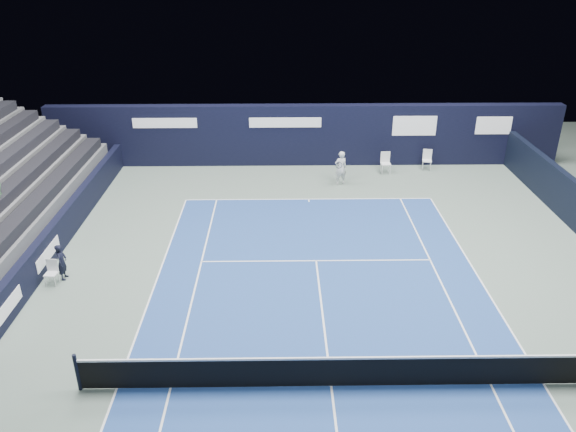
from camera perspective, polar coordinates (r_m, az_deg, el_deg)
name	(u,v)px	position (r m, az deg, el deg)	size (l,w,h in m)	color
ground	(325,338)	(16.60, 3.81, -12.22)	(48.00, 48.00, 0.00)	#596A5F
court_surface	(331,386)	(15.07, 4.41, -16.87)	(10.97, 23.77, 0.01)	navy
folding_chair_back_a	(386,161)	(28.41, 9.88, 5.52)	(0.49, 0.47, 1.06)	silver
folding_chair_back_b	(427,158)	(29.33, 13.95, 5.73)	(0.53, 0.51, 1.02)	silver
line_judge_chair	(52,270)	(20.29, -22.89, -5.11)	(0.41, 0.40, 0.87)	white
line_judge	(62,262)	(20.36, -21.99, -4.34)	(0.47, 0.31, 1.29)	black
court_markings	(331,386)	(15.07, 4.41, -16.85)	(11.03, 23.83, 0.00)	white
tennis_net	(332,371)	(14.74, 4.48, -15.42)	(12.90, 0.10, 1.10)	black
back_sponsor_wall	(305,135)	(28.91, 1.73, 8.23)	(26.00, 0.63, 3.10)	black
side_barrier_left	(43,254)	(21.20, -23.63, -3.58)	(0.33, 22.00, 1.20)	black
tennis_player	(341,168)	(26.61, 5.37, 4.90)	(0.69, 0.89, 1.63)	silver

